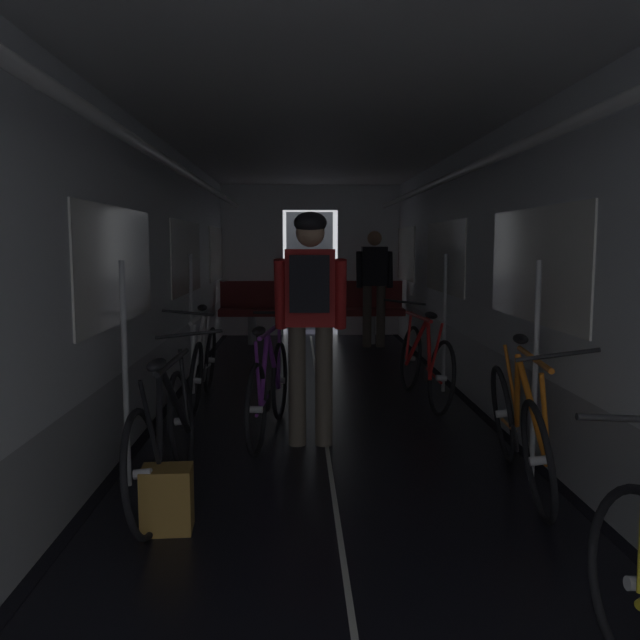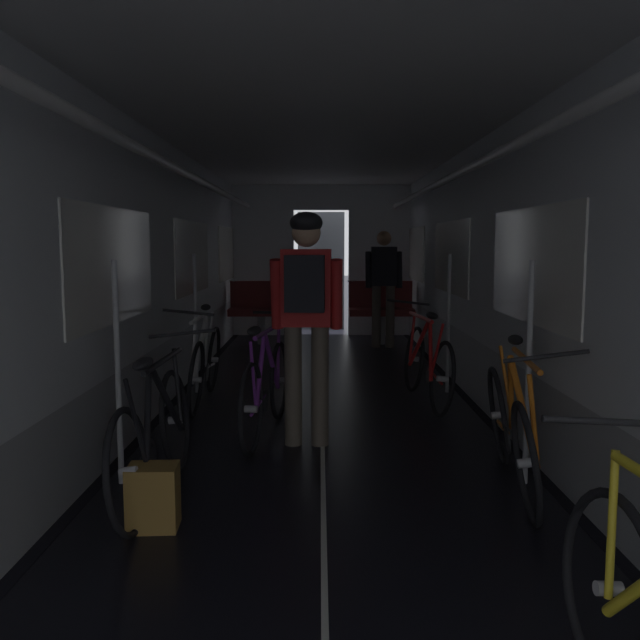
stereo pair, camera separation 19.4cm
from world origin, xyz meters
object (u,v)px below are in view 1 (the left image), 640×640
object	(u,v)px
bench_seat_far_right	(371,306)
backpack_on_floor	(167,499)
bench_seat_far_left	(252,306)
bicycle_black	(165,436)
bicycle_red	(424,363)
person_standing_near_bench	(374,280)
bicycle_purple_in_aisle	(269,388)
bicycle_orange	(519,426)
person_cyclist_aisle	(310,303)
bicycle_white	(203,364)

from	to	relation	value
bench_seat_far_right	backpack_on_floor	size ratio (longest dim) A/B	2.89
bench_seat_far_left	bicycle_black	world-z (taller)	bench_seat_far_left
bicycle_red	backpack_on_floor	size ratio (longest dim) A/B	4.98
bench_seat_far_left	bicycle_red	xyz separation A→B (m)	(1.89, -3.83, -0.19)
bench_seat_far_left	bicycle_black	bearing A→B (deg)	-90.80
bicycle_black	person_standing_near_bench	bearing A→B (deg)	72.07
bicycle_purple_in_aisle	backpack_on_floor	size ratio (longest dim) A/B	4.94
bench_seat_far_right	person_standing_near_bench	bearing A→B (deg)	-89.59
bicycle_orange	bicycle_purple_in_aisle	xyz separation A→B (m)	(-1.59, 1.15, 0.00)
bench_seat_far_left	bench_seat_far_right	bearing A→B (deg)	0.00
person_cyclist_aisle	bicycle_purple_in_aisle	size ratio (longest dim) A/B	1.03
bench_seat_far_right	bicycle_black	world-z (taller)	bench_seat_far_right
bench_seat_far_left	bicycle_black	size ratio (longest dim) A/B	0.58
person_standing_near_bench	bicycle_purple_in_aisle	bearing A→B (deg)	-106.45
bench_seat_far_right	person_cyclist_aisle	distance (m)	5.30
bicycle_orange	bicycle_black	xyz separation A→B (m)	(-2.14, -0.15, 0.00)
bicycle_orange	person_cyclist_aisle	distance (m)	1.70
bench_seat_far_right	person_cyclist_aisle	xyz separation A→B (m)	(-1.02, -5.18, 0.50)
bench_seat_far_right	bicycle_red	bearing A→B (deg)	-88.68
person_cyclist_aisle	bench_seat_far_right	bearing A→B (deg)	78.89
bench_seat_far_left	bicycle_purple_in_aisle	distance (m)	4.94
person_cyclist_aisle	backpack_on_floor	xyz separation A→B (m)	(-0.78, -1.47, -0.90)
person_standing_near_bench	backpack_on_floor	xyz separation A→B (m)	(-1.80, -6.27, -0.81)
bench_seat_far_left	bicycle_red	size ratio (longest dim) A/B	0.58
person_standing_near_bench	bicycle_white	bearing A→B (deg)	-119.93
bicycle_orange	bicycle_white	bearing A→B (deg)	135.45
bench_seat_far_right	bicycle_white	xyz separation A→B (m)	(-2.00, -3.85, -0.19)
bicycle_orange	bench_seat_far_right	bearing A→B (deg)	92.40
bicycle_orange	person_standing_near_bench	distance (m)	5.72
bicycle_orange	bicycle_purple_in_aisle	size ratio (longest dim) A/B	1.01
bench_seat_far_left	bicycle_white	size ratio (longest dim) A/B	0.58
person_cyclist_aisle	bench_seat_far_left	bearing A→B (deg)	98.59
bicycle_red	person_standing_near_bench	world-z (taller)	person_standing_near_bench
bicycle_white	bicycle_purple_in_aisle	world-z (taller)	bicycle_white
bicycle_orange	bicycle_purple_in_aisle	distance (m)	1.96
bicycle_orange	bicycle_red	xyz separation A→B (m)	(-0.17, 2.23, 0.00)
bench_seat_far_right	bicycle_orange	bearing A→B (deg)	-87.60
person_standing_near_bench	backpack_on_floor	size ratio (longest dim) A/B	4.96
bench_seat_far_right	bicycle_white	world-z (taller)	bench_seat_far_right
bicycle_red	person_standing_near_bench	distance (m)	3.51
bench_seat_far_left	bicycle_purple_in_aisle	world-z (taller)	bench_seat_far_left
bench_seat_far_left	bicycle_black	xyz separation A→B (m)	(-0.09, -6.22, -0.19)
person_cyclist_aisle	backpack_on_floor	world-z (taller)	person_cyclist_aisle
person_cyclist_aisle	bicycle_purple_in_aisle	world-z (taller)	person_cyclist_aisle
bicycle_purple_in_aisle	backpack_on_floor	bearing A→B (deg)	-104.87
person_cyclist_aisle	bicycle_orange	bearing A→B (deg)	-34.76
bicycle_white	bench_seat_far_right	bearing A→B (deg)	62.58
bench_seat_far_right	bicycle_orange	world-z (taller)	bicycle_orange
bicycle_red	bicycle_purple_in_aisle	xyz separation A→B (m)	(-1.43, -1.08, 0.00)
bench_seat_far_right	bicycle_red	world-z (taller)	same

